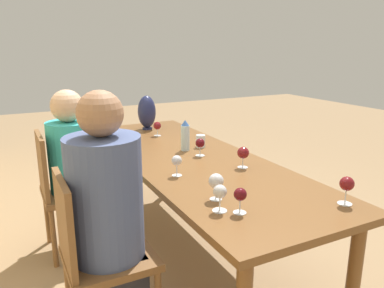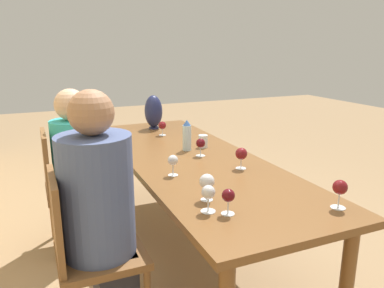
{
  "view_description": "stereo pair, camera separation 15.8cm",
  "coord_description": "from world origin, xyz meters",
  "px_view_note": "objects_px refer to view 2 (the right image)",
  "views": [
    {
      "loc": [
        -2.25,
        1.13,
        1.51
      ],
      "look_at": [
        -0.03,
        0.0,
        0.85
      ],
      "focal_mm": 35.0,
      "sensor_mm": 36.0,
      "label": 1
    },
    {
      "loc": [
        -2.32,
        0.99,
        1.51
      ],
      "look_at": [
        -0.03,
        0.0,
        0.85
      ],
      "focal_mm": 35.0,
      "sensor_mm": 36.0,
      "label": 2
    }
  ],
  "objects_px": {
    "person_far": "(77,163)",
    "wine_glass_3": "(207,182)",
    "wine_glass_2": "(340,188)",
    "wine_glass_4": "(162,126)",
    "chair_far": "(67,185)",
    "vase": "(153,112)",
    "wine_glass_7": "(173,161)",
    "chair_near": "(87,249)",
    "wine_glass_6": "(241,154)",
    "water_bottle": "(187,136)",
    "wine_glass_0": "(228,196)",
    "person_near": "(101,210)",
    "wine_glass_5": "(208,193)",
    "water_tumbler": "(203,141)",
    "wine_glass_1": "(201,144)"
  },
  "relations": [
    {
      "from": "water_tumbler",
      "to": "wine_glass_4",
      "type": "bearing_deg",
      "value": 17.6
    },
    {
      "from": "wine_glass_4",
      "to": "water_bottle",
      "type": "bearing_deg",
      "value": -178.63
    },
    {
      "from": "water_tumbler",
      "to": "wine_glass_5",
      "type": "height_order",
      "value": "wine_glass_5"
    },
    {
      "from": "wine_glass_5",
      "to": "wine_glass_2",
      "type": "bearing_deg",
      "value": -109.65
    },
    {
      "from": "person_near",
      "to": "chair_far",
      "type": "bearing_deg",
      "value": 4.84
    },
    {
      "from": "chair_far",
      "to": "vase",
      "type": "bearing_deg",
      "value": -57.79
    },
    {
      "from": "wine_glass_3",
      "to": "chair_near",
      "type": "xyz_separation_m",
      "value": [
        0.2,
        0.58,
        -0.34
      ]
    },
    {
      "from": "wine_glass_1",
      "to": "chair_far",
      "type": "bearing_deg",
      "value": 62.66
    },
    {
      "from": "wine_glass_3",
      "to": "wine_glass_6",
      "type": "relative_size",
      "value": 1.02
    },
    {
      "from": "wine_glass_6",
      "to": "chair_far",
      "type": "height_order",
      "value": "chair_far"
    },
    {
      "from": "water_bottle",
      "to": "person_near",
      "type": "distance_m",
      "value": 1.05
    },
    {
      "from": "wine_glass_0",
      "to": "chair_near",
      "type": "xyz_separation_m",
      "value": [
        0.38,
        0.6,
        -0.33
      ]
    },
    {
      "from": "wine_glass_3",
      "to": "wine_glass_6",
      "type": "height_order",
      "value": "wine_glass_3"
    },
    {
      "from": "wine_glass_1",
      "to": "wine_glass_3",
      "type": "height_order",
      "value": "wine_glass_3"
    },
    {
      "from": "wine_glass_4",
      "to": "person_near",
      "type": "distance_m",
      "value": 1.44
    },
    {
      "from": "wine_glass_3",
      "to": "wine_glass_0",
      "type": "bearing_deg",
      "value": -173.98
    },
    {
      "from": "water_tumbler",
      "to": "wine_glass_4",
      "type": "height_order",
      "value": "wine_glass_4"
    },
    {
      "from": "person_near",
      "to": "wine_glass_7",
      "type": "bearing_deg",
      "value": -65.11
    },
    {
      "from": "water_bottle",
      "to": "person_near",
      "type": "height_order",
      "value": "person_near"
    },
    {
      "from": "chair_near",
      "to": "chair_far",
      "type": "bearing_deg",
      "value": 0.0
    },
    {
      "from": "person_far",
      "to": "wine_glass_0",
      "type": "bearing_deg",
      "value": -159.08
    },
    {
      "from": "chair_far",
      "to": "wine_glass_3",
      "type": "bearing_deg",
      "value": -153.63
    },
    {
      "from": "wine_glass_4",
      "to": "wine_glass_6",
      "type": "xyz_separation_m",
      "value": [
        -1.06,
        -0.16,
        0.01
      ]
    },
    {
      "from": "wine_glass_4",
      "to": "chair_far",
      "type": "relative_size",
      "value": 0.13
    },
    {
      "from": "wine_glass_6",
      "to": "person_near",
      "type": "relative_size",
      "value": 0.1
    },
    {
      "from": "wine_glass_6",
      "to": "person_far",
      "type": "height_order",
      "value": "person_far"
    },
    {
      "from": "wine_glass_6",
      "to": "chair_near",
      "type": "relative_size",
      "value": 0.15
    },
    {
      "from": "wine_glass_7",
      "to": "person_near",
      "type": "relative_size",
      "value": 0.1
    },
    {
      "from": "wine_glass_0",
      "to": "wine_glass_1",
      "type": "xyz_separation_m",
      "value": [
        0.91,
        -0.28,
        0.0
      ]
    },
    {
      "from": "wine_glass_0",
      "to": "wine_glass_4",
      "type": "height_order",
      "value": "wine_glass_0"
    },
    {
      "from": "wine_glass_0",
      "to": "wine_glass_7",
      "type": "height_order",
      "value": "wine_glass_7"
    },
    {
      "from": "person_far",
      "to": "wine_glass_3",
      "type": "bearing_deg",
      "value": -156.93
    },
    {
      "from": "wine_glass_2",
      "to": "wine_glass_6",
      "type": "bearing_deg",
      "value": 10.16
    },
    {
      "from": "wine_glass_6",
      "to": "wine_glass_7",
      "type": "bearing_deg",
      "value": 83.38
    },
    {
      "from": "wine_glass_3",
      "to": "chair_near",
      "type": "relative_size",
      "value": 0.15
    },
    {
      "from": "water_bottle",
      "to": "wine_glass_7",
      "type": "xyz_separation_m",
      "value": [
        -0.48,
        0.29,
        -0.02
      ]
    },
    {
      "from": "wine_glass_1",
      "to": "chair_near",
      "type": "height_order",
      "value": "chair_near"
    },
    {
      "from": "wine_glass_2",
      "to": "wine_glass_7",
      "type": "xyz_separation_m",
      "value": [
        0.75,
        0.57,
        -0.01
      ]
    },
    {
      "from": "wine_glass_4",
      "to": "wine_glass_7",
      "type": "height_order",
      "value": "wine_glass_7"
    },
    {
      "from": "wine_glass_6",
      "to": "person_near",
      "type": "xyz_separation_m",
      "value": [
        -0.17,
        0.92,
        -0.14
      ]
    },
    {
      "from": "wine_glass_1",
      "to": "wine_glass_4",
      "type": "relative_size",
      "value": 1.03
    },
    {
      "from": "wine_glass_0",
      "to": "wine_glass_7",
      "type": "relative_size",
      "value": 0.98
    },
    {
      "from": "wine_glass_3",
      "to": "chair_far",
      "type": "bearing_deg",
      "value": 26.37
    },
    {
      "from": "vase",
      "to": "wine_glass_7",
      "type": "distance_m",
      "value": 1.33
    },
    {
      "from": "chair_far",
      "to": "person_far",
      "type": "bearing_deg",
      "value": -90.0
    },
    {
      "from": "vase",
      "to": "wine_glass_2",
      "type": "height_order",
      "value": "vase"
    },
    {
      "from": "vase",
      "to": "person_far",
      "type": "height_order",
      "value": "person_far"
    },
    {
      "from": "water_tumbler",
      "to": "vase",
      "type": "relative_size",
      "value": 0.31
    },
    {
      "from": "wine_glass_2",
      "to": "wine_glass_4",
      "type": "bearing_deg",
      "value": 9.3
    },
    {
      "from": "chair_near",
      "to": "chair_far",
      "type": "relative_size",
      "value": 1.0
    }
  ]
}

